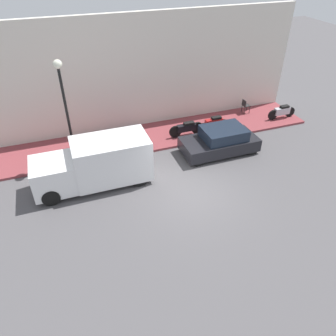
% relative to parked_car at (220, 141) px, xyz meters
% --- Properties ---
extents(ground_plane, '(60.00, 60.00, 0.00)m').
position_rel_parked_car_xyz_m(ground_plane, '(-2.55, 2.72, -0.63)').
color(ground_plane, '#514F51').
extents(sidewalk, '(2.93, 17.82, 0.12)m').
position_rel_parked_car_xyz_m(sidewalk, '(2.56, 2.72, -0.57)').
color(sidewalk, brown).
rests_on(sidewalk, ground_plane).
extents(building_facade, '(0.30, 17.82, 6.12)m').
position_rel_parked_car_xyz_m(building_facade, '(4.18, 2.72, 2.43)').
color(building_facade, silver).
rests_on(building_facade, ground_plane).
extents(parked_car, '(1.79, 3.83, 1.34)m').
position_rel_parked_car_xyz_m(parked_car, '(0.00, 0.00, 0.00)').
color(parked_car, black).
rests_on(parked_car, ground_plane).
extents(delivery_van, '(1.85, 4.99, 2.09)m').
position_rel_parked_car_xyz_m(delivery_van, '(-0.50, 6.35, 0.43)').
color(delivery_van, white).
rests_on(delivery_van, ground_plane).
extents(motorcycle_red, '(0.30, 1.86, 0.85)m').
position_rel_parked_car_xyz_m(motorcycle_red, '(1.91, -0.59, -0.06)').
color(motorcycle_red, '#B21E1E').
rests_on(motorcycle_red, sidewalk).
extents(scooter_silver, '(0.30, 1.81, 0.78)m').
position_rel_parked_car_xyz_m(scooter_silver, '(1.96, -5.11, -0.09)').
color(scooter_silver, '#B7B7BF').
rests_on(scooter_silver, sidewalk).
extents(motorcycle_blue, '(0.30, 2.09, 0.86)m').
position_rel_parked_car_xyz_m(motorcycle_blue, '(1.94, 4.27, -0.05)').
color(motorcycle_blue, navy).
rests_on(motorcycle_blue, sidewalk).
extents(motorcycle_black, '(0.30, 1.96, 0.77)m').
position_rel_parked_car_xyz_m(motorcycle_black, '(1.95, 1.02, -0.07)').
color(motorcycle_black, black).
rests_on(motorcycle_black, sidewalk).
extents(streetlamp, '(0.38, 0.38, 4.88)m').
position_rel_parked_car_xyz_m(streetlamp, '(1.53, 7.03, 2.88)').
color(streetlamp, black).
rests_on(streetlamp, sidewalk).
extents(cafe_chair, '(0.40, 0.40, 0.85)m').
position_rel_parked_car_xyz_m(cafe_chair, '(3.34, -3.43, -0.01)').
color(cafe_chair, '#262626').
rests_on(cafe_chair, sidewalk).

